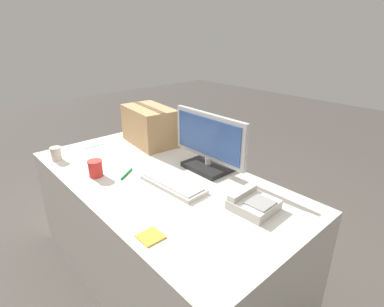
# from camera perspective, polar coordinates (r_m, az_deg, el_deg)

# --- Properties ---
(ground_plane) EXTENTS (12.00, 12.00, 0.00)m
(ground_plane) POSITION_cam_1_polar(r_m,az_deg,el_deg) (2.24, -5.60, -21.40)
(ground_plane) COLOR #47423D
(office_desk) EXTENTS (1.80, 0.90, 0.73)m
(office_desk) POSITION_cam_1_polar(r_m,az_deg,el_deg) (2.00, -6.00, -13.86)
(office_desk) COLOR beige
(office_desk) RESTS_ON ground_plane
(monitor) EXTENTS (0.57, 0.23, 0.36)m
(monitor) POSITION_cam_1_polar(r_m,az_deg,el_deg) (1.85, 3.22, 1.64)
(monitor) COLOR black
(monitor) RESTS_ON office_desk
(keyboard) EXTENTS (0.41, 0.18, 0.03)m
(keyboard) POSITION_cam_1_polar(r_m,az_deg,el_deg) (1.70, -3.56, -5.75)
(keyboard) COLOR beige
(keyboard) RESTS_ON office_desk
(desk_phone) EXTENTS (0.21, 0.21, 0.08)m
(desk_phone) POSITION_cam_1_polar(r_m,az_deg,el_deg) (1.52, 11.49, -9.29)
(desk_phone) COLOR beige
(desk_phone) RESTS_ON office_desk
(paper_cup_left) EXTENTS (0.07, 0.07, 0.09)m
(paper_cup_left) POSITION_cam_1_polar(r_m,az_deg,el_deg) (2.21, -24.47, -0.01)
(paper_cup_left) COLOR beige
(paper_cup_left) RESTS_ON office_desk
(paper_cup_right) EXTENTS (0.09, 0.09, 0.10)m
(paper_cup_right) POSITION_cam_1_polar(r_m,az_deg,el_deg) (1.88, -17.91, -2.71)
(paper_cup_right) COLOR red
(paper_cup_right) RESTS_ON office_desk
(spoon) EXTENTS (0.02, 0.16, 0.00)m
(spoon) POSITION_cam_1_polar(r_m,az_deg,el_deg) (2.37, -18.66, 1.16)
(spoon) COLOR silver
(spoon) RESTS_ON office_desk
(cardboard_box) EXTENTS (0.47, 0.31, 0.28)m
(cardboard_box) POSITION_cam_1_polar(r_m,az_deg,el_deg) (2.31, -8.08, 5.30)
(cardboard_box) COLOR tan
(cardboard_box) RESTS_ON office_desk
(pen_marker) EXTENTS (0.09, 0.13, 0.01)m
(pen_marker) POSITION_cam_1_polar(r_m,az_deg,el_deg) (1.87, -12.36, -3.79)
(pen_marker) COLOR #198C33
(pen_marker) RESTS_ON office_desk
(sticky_note_pad) EXTENTS (0.10, 0.10, 0.01)m
(sticky_note_pad) POSITION_cam_1_polar(r_m,az_deg,el_deg) (1.34, -7.90, -15.41)
(sticky_note_pad) COLOR gold
(sticky_note_pad) RESTS_ON office_desk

